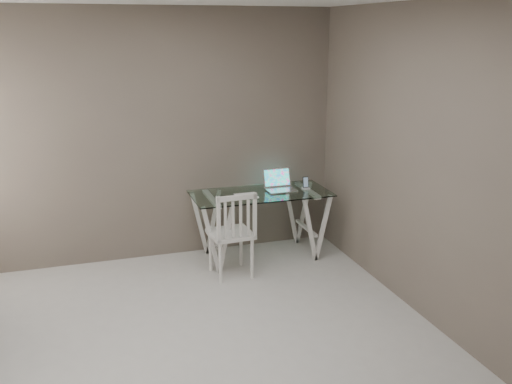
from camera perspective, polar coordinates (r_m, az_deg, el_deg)
room at (r=3.97m, az=-6.66°, el=5.05°), size 4.50×4.52×2.71m
desk at (r=6.31m, az=0.46°, el=-3.24°), size 1.50×0.70×0.75m
chair at (r=5.76m, az=-2.30°, el=-3.89°), size 0.44×0.44×0.91m
laptop at (r=6.33m, az=2.35°, el=0.73°), size 0.32×0.29×0.22m
keyboard at (r=6.13m, az=-1.09°, el=-0.24°), size 0.25×0.11×0.01m
mouse at (r=5.96m, az=-0.22°, el=-0.56°), size 0.12×0.07×0.04m
phone_dock at (r=6.37m, az=5.00°, el=0.64°), size 0.07×0.07×0.14m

